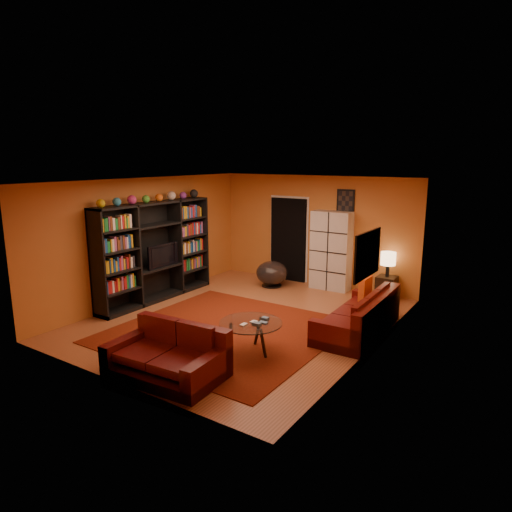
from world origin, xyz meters
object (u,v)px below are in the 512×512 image
Objects in this scene: tv at (160,255)px; loveseat at (170,355)px; coffee_table at (251,325)px; table_lamp at (388,259)px; side_table at (386,288)px; sofa at (362,317)px; storage_cabinet at (331,251)px; bowl_chair at (272,273)px; entertainment_unit at (155,252)px.

tv is 3.72m from loveseat.
table_lamp is at bearing 77.31° from coffee_table.
loveseat reaches higher than side_table.
coffee_table is 4.04m from side_table.
sofa and loveseat have the same top height.
storage_cabinet is 1.50m from side_table.
table_lamp reaches higher than side_table.
table_lamp is (2.59, 0.53, 0.56)m from bowl_chair.
side_table is 0.63m from table_lamp.
bowl_chair is at bearing 10.11° from loveseat.
bowl_chair is at bearing 148.57° from sofa.
coffee_table is 1.32× the size of bowl_chair.
bowl_chair is (1.55, 2.22, -0.73)m from entertainment_unit.
entertainment_unit is at bearing -146.40° from side_table.
side_table is (2.59, 0.53, -0.07)m from bowl_chair.
entertainment_unit is 6.00× the size of side_table.
coffee_table is 1.85× the size of table_lamp.
loveseat is at bearing -133.20° from tv.
entertainment_unit is 4.51m from sofa.
sofa is 2.20m from side_table.
entertainment_unit reaches higher than loveseat.
table_lamp is (4.14, 2.75, -0.17)m from entertainment_unit.
table_lamp is at bearing 95.62° from sofa.
sofa is (4.41, 0.57, -0.76)m from entertainment_unit.
bowl_chair is at bearing -168.35° from table_lamp.
loveseat is (2.71, -2.41, -0.77)m from entertainment_unit.
bowl_chair is 1.40× the size of table_lamp.
storage_cabinet is at bearing -45.35° from tv.
storage_cabinet is at bearing 177.87° from side_table.
loveseat is (2.66, -2.50, -0.68)m from tv.
loveseat is 4.77m from bowl_chair.
storage_cabinet is at bearing -4.85° from loveseat.
coffee_table is (0.54, 1.23, 0.17)m from loveseat.
table_lamp is at bearing 33.60° from entertainment_unit.
bowl_chair is at bearing -168.35° from side_table.
entertainment_unit is 2.80m from bowl_chair.
entertainment_unit reaches higher than tv.
coffee_table is at bearing -124.97° from sofa.
tv is at bearing 42.82° from loveseat.
storage_cabinet reaches higher than coffee_table.
entertainment_unit is 1.80× the size of loveseat.
tv is 0.39× the size of sofa.
bowl_chair is at bearing -155.81° from storage_cabinet.
bowl_chair is at bearing -35.23° from tv.
side_table is at bearing 77.31° from coffee_table.
sofa is at bearing -83.69° from tv.
storage_cabinet is (-1.62, 2.23, 0.62)m from sofa.
side_table is at bearing -3.10° from storage_cabinet.
side_table is at bearing -19.40° from loveseat.
tv is 3.86m from storage_cabinet.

